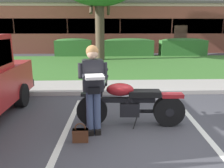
% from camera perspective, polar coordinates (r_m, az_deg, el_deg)
% --- Properties ---
extents(ground_plane, '(140.00, 140.00, 0.00)m').
position_cam_1_polar(ground_plane, '(4.43, 9.63, -13.49)').
color(ground_plane, '#424247').
extents(curb_strip, '(60.00, 0.20, 0.12)m').
position_cam_1_polar(curb_strip, '(7.14, 4.88, -2.03)').
color(curb_strip, '#ADA89E').
rests_on(curb_strip, ground).
extents(concrete_walk, '(60.00, 1.50, 0.08)m').
position_cam_1_polar(concrete_walk, '(7.96, 4.13, -0.48)').
color(concrete_walk, '#ADA89E').
rests_on(concrete_walk, ground).
extents(grass_lawn, '(60.00, 7.46, 0.06)m').
position_cam_1_polar(grass_lawn, '(12.33, 1.88, 4.70)').
color(grass_lawn, '#3D752D').
rests_on(grass_lawn, ground).
extents(stall_stripe_0, '(0.31, 4.40, 0.01)m').
position_cam_1_polar(stall_stripe_0, '(4.58, -11.88, -12.55)').
color(stall_stripe_0, silver).
rests_on(stall_stripe_0, ground).
extents(stall_stripe_1, '(0.31, 4.40, 0.01)m').
position_cam_1_polar(stall_stripe_1, '(4.92, 21.82, -11.37)').
color(stall_stripe_1, silver).
rests_on(stall_stripe_1, ground).
extents(motorcycle, '(2.24, 0.82, 1.26)m').
position_cam_1_polar(motorcycle, '(4.82, 5.54, -4.70)').
color(motorcycle, black).
rests_on(motorcycle, ground).
extents(rider_person, '(0.53, 0.61, 1.70)m').
position_cam_1_polar(rider_person, '(4.29, -4.70, 0.18)').
color(rider_person, black).
rests_on(rider_person, ground).
extents(handbag, '(0.28, 0.13, 0.36)m').
position_cam_1_polar(handbag, '(4.29, -7.80, -12.19)').
color(handbag, '#562D19').
rests_on(handbag, ground).
extents(hedge_left, '(2.46, 0.90, 1.24)m').
position_cam_1_polar(hedge_left, '(16.28, -9.48, 8.99)').
color(hedge_left, '#336B2D').
rests_on(hedge_left, ground).
extents(hedge_center_left, '(3.37, 0.90, 1.24)m').
position_cam_1_polar(hedge_center_left, '(16.25, 4.13, 9.14)').
color(hedge_center_left, '#336B2D').
rests_on(hedge_center_left, ground).
extents(hedge_center_right, '(3.20, 0.90, 1.24)m').
position_cam_1_polar(hedge_center_right, '(17.09, 17.08, 8.81)').
color(hedge_center_right, '#336B2D').
rests_on(hedge_center_right, ground).
extents(brick_building, '(23.44, 8.45, 3.92)m').
position_cam_1_polar(brick_building, '(22.06, 1.21, 13.86)').
color(brick_building, brown).
rests_on(brick_building, ground).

